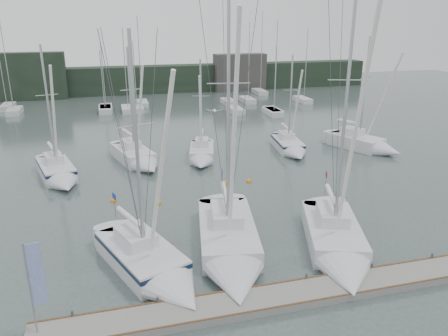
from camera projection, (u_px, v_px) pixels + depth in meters
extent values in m
plane|color=#414F4B|center=(247.00, 253.00, 26.83)|extent=(160.00, 160.00, 0.00)
cube|color=slate|center=(278.00, 298.00, 22.21)|extent=(24.00, 2.00, 0.40)
cube|color=black|center=(146.00, 79.00, 82.53)|extent=(90.00, 4.00, 5.00)
cube|color=black|center=(30.00, 76.00, 75.25)|extent=(12.00, 3.00, 8.00)
cube|color=#3E3B39|center=(240.00, 72.00, 84.84)|extent=(10.00, 3.00, 7.00)
cube|color=silver|center=(229.00, 102.00, 72.13)|extent=(1.80, 4.50, 0.90)
cylinder|color=#A0A2A7|center=(230.00, 64.00, 69.65)|extent=(0.12, 0.12, 11.47)
cube|color=silver|center=(106.00, 108.00, 67.25)|extent=(1.80, 4.50, 0.90)
cylinder|color=#A0A2A7|center=(103.00, 75.00, 65.10)|extent=(0.12, 0.12, 9.44)
cube|color=silver|center=(105.00, 110.00, 66.36)|extent=(1.80, 4.50, 0.90)
cylinder|color=#A0A2A7|center=(102.00, 80.00, 64.39)|extent=(0.12, 0.12, 8.32)
cube|color=silver|center=(247.00, 100.00, 73.91)|extent=(1.80, 4.50, 0.90)
cylinder|color=#A0A2A7|center=(249.00, 61.00, 71.31)|extent=(0.12, 0.12, 12.19)
cube|color=silver|center=(260.00, 92.00, 81.90)|extent=(1.80, 4.50, 0.90)
cylinder|color=#A0A2A7|center=(262.00, 52.00, 79.01)|extent=(0.12, 0.12, 13.93)
cube|color=silver|center=(273.00, 111.00, 65.16)|extent=(1.80, 4.50, 0.90)
cylinder|color=#A0A2A7|center=(276.00, 66.00, 62.52)|extent=(0.12, 0.12, 12.43)
cube|color=silver|center=(273.00, 113.00, 64.44)|extent=(1.80, 4.50, 0.90)
cylinder|color=#A0A2A7|center=(275.00, 79.00, 62.35)|extent=(0.12, 0.12, 9.08)
cube|color=silver|center=(15.00, 111.00, 65.26)|extent=(1.80, 4.50, 0.90)
cylinder|color=#A0A2A7|center=(6.00, 62.00, 62.42)|extent=(0.12, 0.12, 13.65)
cube|color=silver|center=(235.00, 110.00, 65.90)|extent=(1.80, 4.50, 0.90)
cylinder|color=#A0A2A7|center=(237.00, 70.00, 63.44)|extent=(0.12, 0.12, 11.30)
cube|color=silver|center=(303.00, 100.00, 74.02)|extent=(1.80, 4.50, 0.90)
cylinder|color=#A0A2A7|center=(306.00, 64.00, 71.58)|extent=(0.12, 0.12, 11.19)
cube|color=silver|center=(8.00, 107.00, 68.36)|extent=(1.80, 4.50, 0.90)
cylinder|color=#A0A2A7|center=(1.00, 69.00, 65.98)|extent=(0.12, 0.12, 10.83)
cube|color=silver|center=(128.00, 110.00, 66.50)|extent=(1.80, 4.50, 0.90)
cylinder|color=#A0A2A7|center=(125.00, 69.00, 64.01)|extent=(0.12, 0.12, 11.46)
cube|color=silver|center=(142.00, 104.00, 70.87)|extent=(1.80, 4.50, 0.90)
cylinder|color=#A0A2A7|center=(140.00, 60.00, 68.12)|extent=(0.12, 0.12, 13.11)
cube|color=silver|center=(137.00, 109.00, 67.00)|extent=(1.80, 4.50, 0.90)
cylinder|color=#A0A2A7|center=(135.00, 75.00, 64.82)|extent=(0.12, 0.12, 9.61)
cube|color=silver|center=(141.00, 258.00, 25.36)|extent=(5.14, 7.08, 1.59)
cone|color=silver|center=(181.00, 296.00, 21.86)|extent=(3.84, 3.65, 3.07)
cube|color=silver|center=(136.00, 236.00, 25.39)|extent=(2.49, 2.99, 0.74)
cylinder|color=#A0A2A7|center=(137.00, 148.00, 22.79)|extent=(0.19, 0.19, 11.95)
cylinder|color=white|center=(129.00, 217.00, 25.65)|extent=(1.38, 3.03, 0.30)
cube|color=#0E1B36|center=(140.00, 250.00, 25.19)|extent=(5.16, 7.10, 0.26)
cube|color=#1C339A|center=(114.00, 196.00, 27.09)|extent=(0.22, 0.54, 0.38)
cube|color=silver|center=(227.00, 234.00, 28.09)|extent=(4.88, 8.45, 1.63)
cone|color=silver|center=(237.00, 285.00, 22.75)|extent=(4.04, 3.99, 3.47)
cube|color=silver|center=(227.00, 214.00, 28.21)|extent=(2.47, 3.48, 0.76)
cylinder|color=#A0A2A7|center=(228.00, 110.00, 24.85)|extent=(0.20, 0.20, 14.86)
cylinder|color=white|center=(225.00, 194.00, 28.87)|extent=(1.02, 3.87, 0.30)
cube|color=#1C339A|center=(222.00, 172.00, 31.12)|extent=(0.13, 0.58, 0.39)
cube|color=silver|center=(332.00, 234.00, 28.07)|extent=(5.35, 7.75, 1.61)
cone|color=silver|center=(348.00, 279.00, 23.30)|extent=(4.03, 3.92, 3.22)
cube|color=silver|center=(332.00, 214.00, 28.19)|extent=(2.60, 3.26, 0.75)
cylinder|color=#A0A2A7|center=(346.00, 107.00, 24.84)|extent=(0.19, 0.19, 15.18)
cylinder|color=white|center=(331.00, 195.00, 28.70)|extent=(1.41, 3.37, 0.30)
cube|color=#9F1535|center=(326.00, 175.00, 30.71)|extent=(0.21, 0.55, 0.39)
cube|color=silver|center=(56.00, 172.00, 39.51)|extent=(3.97, 6.17, 1.56)
cone|color=silver|center=(65.00, 186.00, 36.19)|extent=(3.14, 3.03, 2.60)
cube|color=silver|center=(54.00, 158.00, 39.56)|extent=(1.97, 2.57, 0.73)
cylinder|color=#A0A2A7|center=(48.00, 107.00, 37.22)|extent=(0.19, 0.19, 10.38)
cylinder|color=white|center=(51.00, 146.00, 39.76)|extent=(0.99, 2.77, 0.29)
cube|color=#0E1B36|center=(56.00, 166.00, 39.34)|extent=(4.00, 6.20, 0.26)
cube|color=silver|center=(133.00, 156.00, 43.75)|extent=(4.23, 6.41, 1.64)
cone|color=silver|center=(149.00, 168.00, 40.35)|extent=(3.31, 3.17, 2.73)
cube|color=silver|center=(131.00, 143.00, 43.80)|extent=(2.09, 2.68, 0.76)
cylinder|color=#A0A2A7|center=(131.00, 100.00, 41.53)|extent=(0.20, 0.20, 9.84)
cylinder|color=white|center=(128.00, 133.00, 43.99)|extent=(1.08, 2.85, 0.31)
cube|color=silver|center=(202.00, 153.00, 44.85)|extent=(3.48, 5.38, 1.47)
cone|color=silver|center=(201.00, 164.00, 41.51)|extent=(2.80, 2.63, 2.36)
cube|color=silver|center=(202.00, 142.00, 44.96)|extent=(1.73, 2.24, 0.69)
cylinder|color=#A0A2A7|center=(201.00, 105.00, 42.84)|extent=(0.18, 0.18, 8.74)
cylinder|color=white|center=(202.00, 132.00, 45.14)|extent=(0.85, 2.42, 0.28)
cube|color=silver|center=(287.00, 145.00, 47.76)|extent=(3.07, 5.61, 1.41)
cone|color=silver|center=(298.00, 156.00, 44.19)|extent=(2.70, 2.58, 2.44)
cube|color=silver|center=(286.00, 135.00, 47.86)|extent=(1.59, 2.29, 0.66)
cylinder|color=#A0A2A7|center=(291.00, 99.00, 45.70)|extent=(0.17, 0.17, 8.98)
cylinder|color=white|center=(285.00, 126.00, 48.15)|extent=(0.58, 2.63, 0.26)
cube|color=#0E1B36|center=(287.00, 141.00, 47.61)|extent=(3.09, 5.64, 0.23)
cube|color=silver|center=(356.00, 143.00, 48.28)|extent=(4.96, 6.41, 1.67)
cone|color=silver|center=(390.00, 151.00, 45.30)|extent=(3.57, 3.42, 2.79)
cube|color=silver|center=(352.00, 131.00, 48.28)|extent=(2.36, 2.74, 0.78)
cylinder|color=#A0A2A7|center=(365.00, 88.00, 45.97)|extent=(0.20, 0.20, 10.56)
cylinder|color=white|center=(349.00, 122.00, 48.38)|extent=(1.47, 2.69, 0.31)
sphere|color=orange|center=(158.00, 203.00, 33.96)|extent=(0.60, 0.60, 0.60)
sphere|color=orange|center=(226.00, 183.00, 38.03)|extent=(0.56, 0.56, 0.56)
sphere|color=orange|center=(114.00, 201.00, 34.36)|extent=(0.55, 0.55, 0.55)
cylinder|color=#A0A2A7|center=(30.00, 289.00, 18.77)|extent=(0.09, 0.09, 4.50)
cube|color=#1B38AD|center=(37.00, 274.00, 18.69)|extent=(0.60, 0.13, 3.00)
ellipsoid|color=white|center=(214.00, 111.00, 25.80)|extent=(0.32, 0.46, 0.19)
cube|color=gray|center=(210.00, 110.00, 25.80)|extent=(0.44, 0.25, 0.10)
cube|color=gray|center=(219.00, 110.00, 25.79)|extent=(0.44, 0.25, 0.10)
sphere|color=orange|center=(249.00, 182.00, 38.40)|extent=(0.54, 0.54, 0.54)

